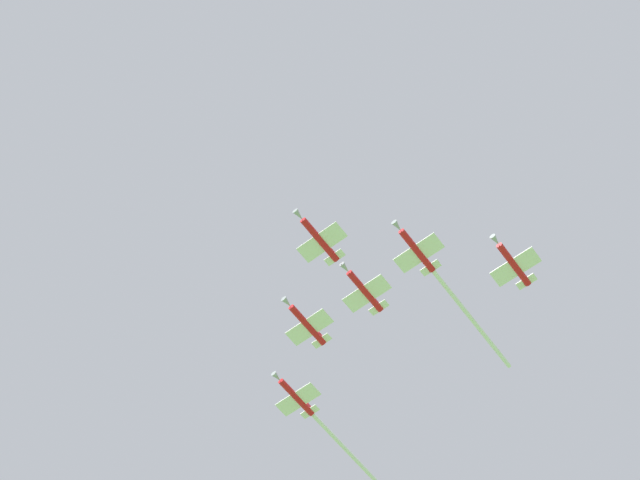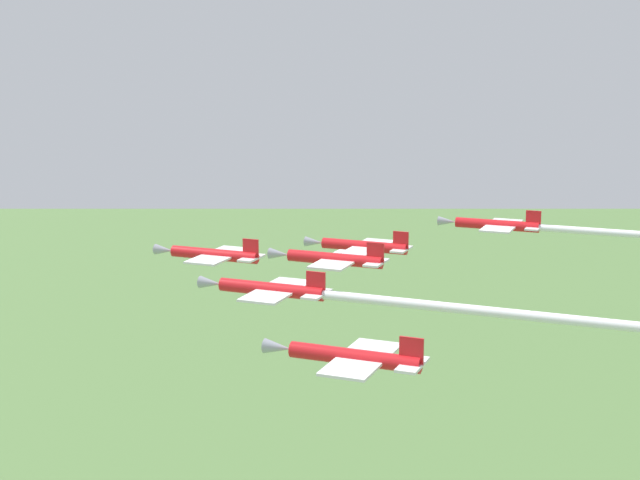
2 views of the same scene
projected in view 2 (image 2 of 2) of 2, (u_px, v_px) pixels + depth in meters
The scene contains 6 objects.
jet_lead at pixel (212, 254), 105.85m from camera, with size 11.23×10.70×2.73m.
jet_port_inner at pixel (351, 297), 86.14m from camera, with size 30.30×28.27×2.73m.
jet_starboard_inner at pixel (362, 246), 112.98m from camera, with size 11.23×10.70×2.73m.
jet_port_outer at pixel (332, 259), 100.44m from camera, with size 11.23×10.70×2.73m.
jet_starboard_outer at pixel (351, 357), 72.76m from camera, with size 11.23×10.70×2.73m.
jet_center_rear at pixel (547, 228), 117.36m from camera, with size 26.96×25.17×2.73m.
Camera 2 is at (81.33, -51.78, 166.02)m, focal length 53.69 mm.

